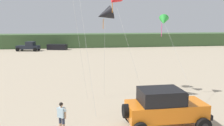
# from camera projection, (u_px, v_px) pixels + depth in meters

# --- Properties ---
(dune_ridge) EXTENTS (90.00, 7.05, 3.18)m
(dune_ridge) POSITION_uv_depth(u_px,v_px,m) (87.00, 40.00, 58.23)
(dune_ridge) COLOR #426038
(dune_ridge) RESTS_ON ground_plane
(jeep) EXTENTS (4.87, 2.43, 2.26)m
(jeep) POSITION_uv_depth(u_px,v_px,m) (165.00, 107.00, 13.12)
(jeep) COLOR orange
(jeep) RESTS_ON ground_plane
(person_watching) EXTENTS (0.53, 0.46, 1.67)m
(person_watching) POSITION_uv_depth(u_px,v_px,m) (62.00, 115.00, 12.65)
(person_watching) COLOR tan
(person_watching) RESTS_ON ground_plane
(distant_pickup) EXTENTS (4.89, 3.22, 1.98)m
(distant_pickup) POSITION_uv_depth(u_px,v_px,m) (29.00, 46.00, 49.25)
(distant_pickup) COLOR #1E232D
(distant_pickup) RESTS_ON ground_plane
(distant_sedan) EXTENTS (4.49, 2.68, 1.20)m
(distant_sedan) POSITION_uv_depth(u_px,v_px,m) (57.00, 47.00, 51.50)
(distant_sedan) COLOR black
(distant_sedan) RESTS_ON ground_plane
(kite_black_sled) EXTENTS (1.61, 5.06, 6.56)m
(kite_black_sled) POSITION_uv_depth(u_px,v_px,m) (164.00, 21.00, 18.83)
(kite_black_sled) COLOR green
(kite_black_sled) RESTS_ON ground_plane
(kite_green_box) EXTENTS (1.59, 2.21, 7.37)m
(kite_green_box) POSITION_uv_depth(u_px,v_px,m) (105.00, 14.00, 19.35)
(kite_green_box) COLOR black
(kite_green_box) RESTS_ON ground_plane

